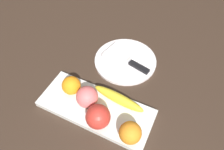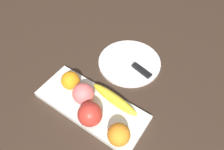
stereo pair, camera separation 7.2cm
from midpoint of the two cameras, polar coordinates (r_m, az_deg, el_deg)
ground_plane at (r=0.72m, az=-5.92°, el=-12.80°), size 2.40×2.40×0.00m
fruit_tray at (r=0.74m, az=-7.29°, el=-9.20°), size 0.40×0.16×0.02m
apple at (r=0.67m, az=-7.22°, el=-11.44°), size 0.08×0.08×0.08m
banana at (r=0.72m, az=-1.11°, el=-6.65°), size 0.20×0.05×0.04m
orange_near_apple at (r=0.75m, az=-13.87°, el=-2.96°), size 0.07×0.07×0.07m
orange_near_banana at (r=0.64m, az=1.75°, el=-15.82°), size 0.07×0.07×0.07m
peach at (r=0.71m, az=-9.79°, el=-6.14°), size 0.08×0.08×0.08m
dinner_plate at (r=0.88m, az=1.35°, el=3.90°), size 0.26×0.26×0.01m
folded_napkin at (r=0.87m, az=-0.57°, el=5.49°), size 0.12×0.12×0.03m
knife at (r=0.84m, az=4.15°, el=2.51°), size 0.18×0.06×0.01m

